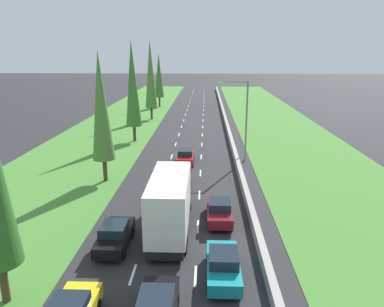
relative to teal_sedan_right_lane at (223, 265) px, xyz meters
name	(u,v)px	position (x,y,z in m)	size (l,w,h in m)	color
ground_plane	(193,123)	(-3.26, 45.13, -0.81)	(300.00, 300.00, 0.00)	#28282B
grass_verge_left	(120,123)	(-15.91, 45.13, -0.79)	(14.00, 140.00, 0.04)	#478433
grass_verge_right	(276,124)	(11.09, 45.13, -0.79)	(14.00, 140.00, 0.04)	#478433
median_barrier	(226,121)	(2.44, 45.13, -0.39)	(0.44, 120.00, 0.85)	#9E9B93
lane_markings	(193,123)	(-3.26, 45.13, -0.81)	(3.64, 116.00, 0.01)	white
teal_sedan_right_lane	(223,265)	(0.00, 0.00, 0.00)	(1.82, 4.50, 1.64)	teal
maroon_sedan_right_lane	(219,210)	(0.04, 7.14, 0.00)	(1.82, 4.50, 1.64)	maroon
white_box_truck_centre_lane	(171,201)	(-3.34, 5.56, 1.37)	(2.46, 9.40, 4.18)	black
black_sedan_left_lane	(115,235)	(-6.69, 3.12, 0.00)	(1.82, 4.50, 1.64)	black
yellow_hatchback_centre_lane	(181,178)	(-3.25, 14.04, 0.02)	(1.74, 3.90, 1.72)	yellow
red_sedan_centre_lane	(186,156)	(-3.21, 21.43, 0.00)	(1.82, 4.50, 1.64)	red
poplar_tree_second	(101,107)	(-10.58, 15.43, 6.34)	(2.10, 2.10, 12.20)	#4C3823
poplar_tree_third	(132,84)	(-10.83, 31.76, 7.02)	(2.14, 2.14, 13.56)	#4C3823
poplar_tree_fourth	(151,74)	(-10.92, 48.94, 7.27)	(2.15, 2.15, 14.05)	#4C3823
poplar_tree_fifth	(159,76)	(-11.39, 64.63, 6.05)	(2.09, 2.09, 11.63)	#4C3823
street_light_mast	(243,115)	(3.14, 22.79, 4.42)	(3.20, 0.28, 9.00)	gray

